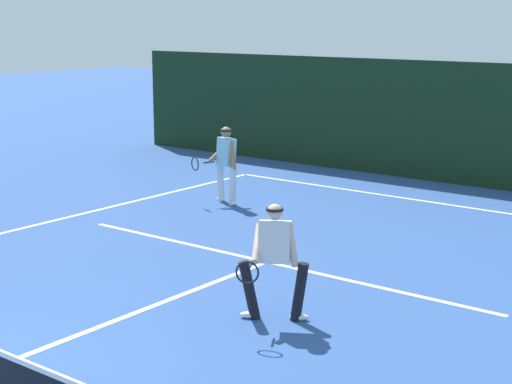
% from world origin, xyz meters
% --- Properties ---
extents(court_line_baseline_far, '(9.75, 0.10, 0.01)m').
position_xyz_m(court_line_baseline_far, '(0.00, 11.67, 0.00)').
color(court_line_baseline_far, white).
rests_on(court_line_baseline_far, ground_plane).
extents(court_line_service, '(7.95, 0.10, 0.01)m').
position_xyz_m(court_line_service, '(0.00, 6.09, 0.00)').
color(court_line_service, white).
rests_on(court_line_service, ground_plane).
extents(court_line_centre, '(0.10, 6.40, 0.01)m').
position_xyz_m(court_line_centre, '(0.00, 3.20, 0.00)').
color(court_line_centre, white).
rests_on(court_line_centre, ground_plane).
extents(player_near, '(0.86, 1.02, 1.55)m').
position_xyz_m(player_near, '(1.60, 4.11, 0.84)').
color(player_near, black).
rests_on(player_near, ground_plane).
extents(player_far, '(0.97, 0.88, 1.62)m').
position_xyz_m(player_far, '(-3.23, 8.94, 0.89)').
color(player_far, silver).
rests_on(player_far, ground_plane).
extents(back_fence_windscreen, '(20.21, 0.12, 2.85)m').
position_xyz_m(back_fence_windscreen, '(0.00, 13.82, 1.42)').
color(back_fence_windscreen, black).
rests_on(back_fence_windscreen, ground_plane).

